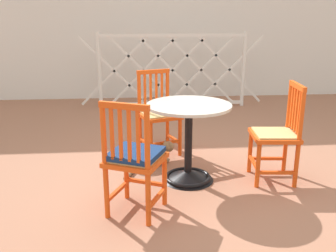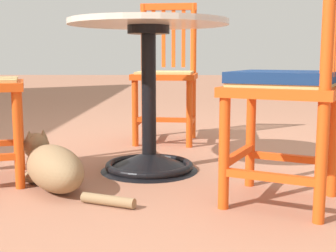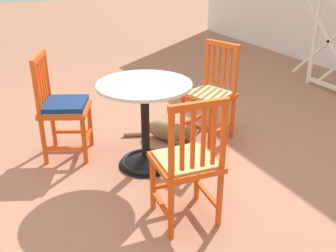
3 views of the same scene
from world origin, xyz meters
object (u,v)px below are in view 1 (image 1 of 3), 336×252
orange_chair_by_planter (158,115)px  tabby_cat (152,156)px  cafe_table (188,151)px  orange_chair_near_fence (135,159)px  orange_chair_tucked_in (277,135)px

orange_chair_by_planter → tabby_cat: size_ratio=1.59×
cafe_table → orange_chair_near_fence: 0.76m
cafe_table → orange_chair_tucked_in: size_ratio=0.83×
orange_chair_tucked_in → tabby_cat: 1.26m
orange_chair_near_fence → orange_chair_tucked_in: (1.30, 0.50, -0.01)m
cafe_table → orange_chair_tucked_in: (0.81, -0.06, 0.15)m
orange_chair_near_fence → orange_chair_tucked_in: 1.39m
orange_chair_near_fence → tabby_cat: bearing=79.7°
orange_chair_by_planter → tabby_cat: 0.52m
orange_chair_tucked_in → orange_chair_by_planter: size_ratio=1.00×
orange_chair_tucked_in → cafe_table: bearing=176.0°
cafe_table → orange_chair_near_fence: bearing=-131.2°
tabby_cat → orange_chair_tucked_in: bearing=-21.8°
tabby_cat → orange_chair_near_fence: bearing=-100.3°
orange_chair_by_planter → tabby_cat: bearing=-103.2°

